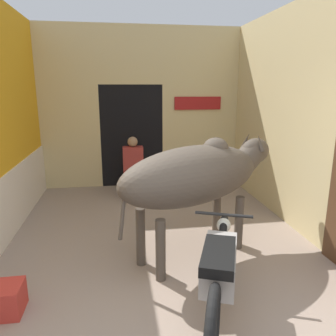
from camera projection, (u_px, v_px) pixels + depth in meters
wall_back_with_doorway at (137, 120)px, 7.04m from camera, size 4.07×0.93×3.25m
wall_right_with_door at (302, 119)px, 4.71m from camera, size 0.22×4.73×3.25m
cow at (198, 175)px, 3.91m from camera, size 2.31×1.58×1.46m
motorcycle_near at (219, 271)px, 2.91m from camera, size 0.87×1.92×0.81m
shopkeeper_seated at (133, 166)px, 6.28m from camera, size 0.38×0.33×1.14m
plastic_stool at (151, 181)px, 6.58m from camera, size 0.36×0.36×0.39m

